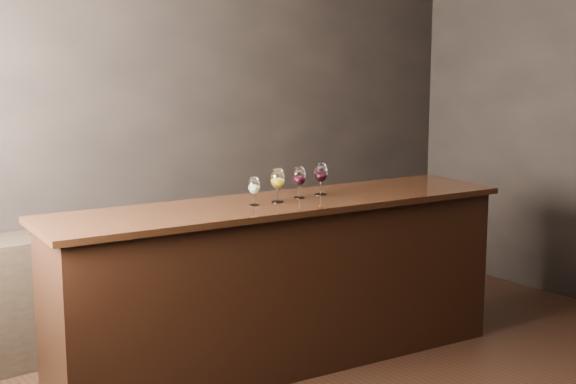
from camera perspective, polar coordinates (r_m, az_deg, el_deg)
room_shell at (r=4.13m, az=6.57°, el=7.82°), size 5.02×4.52×2.81m
bar_counter at (r=5.06m, az=-0.48°, el=-6.71°), size 2.95×0.96×1.01m
bar_top at (r=4.94m, az=-0.49°, el=-0.86°), size 3.05×1.04×0.04m
back_bar_shelf at (r=5.71m, az=-9.86°, el=-5.94°), size 2.27×0.40×0.82m
glass_white at (r=4.79m, az=-2.43°, el=0.39°), size 0.07×0.07×0.17m
glass_amber at (r=4.88m, az=-0.74°, el=0.88°), size 0.09×0.09×0.21m
glass_red_a at (r=5.02m, az=0.80°, el=1.06°), size 0.08×0.08×0.19m
glass_red_b at (r=5.14m, az=2.35°, el=1.32°), size 0.09×0.09×0.20m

